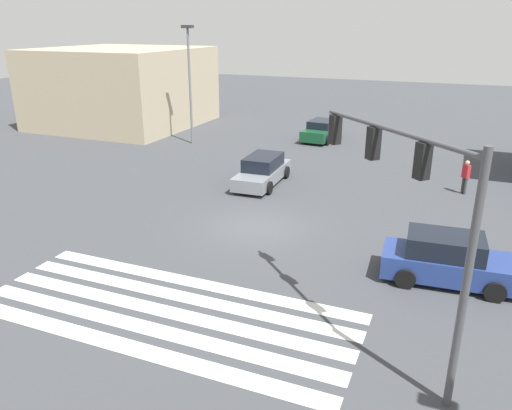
% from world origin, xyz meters
% --- Properties ---
extents(ground_plane, '(118.77, 118.77, 0.00)m').
position_xyz_m(ground_plane, '(0.00, 0.00, 0.00)').
color(ground_plane, '#3D3F44').
extents(crosswalk_markings, '(11.65, 4.40, 0.01)m').
position_xyz_m(crosswalk_markings, '(0.00, -7.17, 0.00)').
color(crosswalk_markings, silver).
rests_on(crosswalk_markings, ground_plane).
extents(traffic_signal_mast, '(4.19, 4.19, 6.05)m').
position_xyz_m(traffic_signal_mast, '(6.62, -6.62, 4.49)').
color(traffic_signal_mast, '#47474C').
rests_on(traffic_signal_mast, ground_plane).
extents(car_0, '(2.15, 4.88, 1.53)m').
position_xyz_m(car_0, '(-2.00, 5.77, 0.72)').
color(car_0, gray).
rests_on(car_0, ground_plane).
extents(car_1, '(2.32, 4.41, 1.48)m').
position_xyz_m(car_1, '(-1.89, 17.32, 0.71)').
color(car_1, '#144728').
rests_on(car_1, ground_plane).
extents(car_3, '(4.46, 2.28, 1.67)m').
position_xyz_m(car_3, '(7.73, -1.93, 0.79)').
color(car_3, navy).
rests_on(car_3, ground_plane).
extents(corner_building, '(11.96, 11.96, 6.26)m').
position_xyz_m(corner_building, '(-19.02, 16.86, 3.13)').
color(corner_building, tan).
rests_on(corner_building, ground_plane).
extents(pedestrian, '(0.41, 0.41, 1.74)m').
position_xyz_m(pedestrian, '(8.10, 8.11, 0.98)').
color(pedestrian, '#38383D').
rests_on(pedestrian, ground_plane).
extents(street_light_pole_a, '(0.80, 0.36, 8.05)m').
position_xyz_m(street_light_pole_a, '(-10.21, 12.74, 4.82)').
color(street_light_pole_a, slate).
rests_on(street_light_pole_a, ground_plane).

